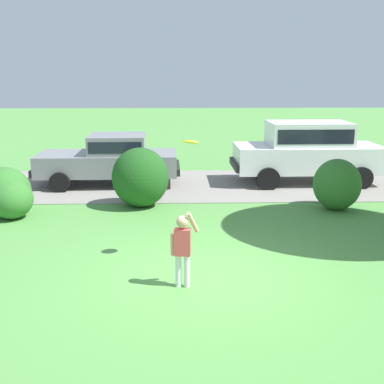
# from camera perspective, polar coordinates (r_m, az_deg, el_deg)

# --- Properties ---
(ground_plane) EXTENTS (80.00, 80.00, 0.00)m
(ground_plane) POSITION_cam_1_polar(r_m,az_deg,el_deg) (8.54, 1.69, -9.72)
(ground_plane) COLOR #518E42
(driveway_strip) EXTENTS (28.00, 4.40, 0.02)m
(driveway_strip) POSITION_cam_1_polar(r_m,az_deg,el_deg) (15.13, 0.23, 0.86)
(driveway_strip) COLOR gray
(driveway_strip) RESTS_ON ground
(shrub_near_tree) EXTENTS (1.43, 1.44, 1.19)m
(shrub_near_tree) POSITION_cam_1_polar(r_m,az_deg,el_deg) (12.57, -20.93, -0.23)
(shrub_near_tree) COLOR #33702B
(shrub_near_tree) RESTS_ON ground
(shrub_centre_left) EXTENTS (1.47, 1.40, 1.55)m
(shrub_centre_left) POSITION_cam_1_polar(r_m,az_deg,el_deg) (12.68, -6.07, 1.42)
(shrub_centre_left) COLOR #1E511C
(shrub_centre_left) RESTS_ON ground
(shrub_centre) EXTENTS (1.20, 1.24, 1.30)m
(shrub_centre) POSITION_cam_1_polar(r_m,az_deg,el_deg) (12.86, 16.62, 0.86)
(shrub_centre) COLOR #33702B
(shrub_centre) RESTS_ON ground
(parked_sedan) EXTENTS (4.44, 2.17, 1.56)m
(parked_sedan) POSITION_cam_1_polar(r_m,az_deg,el_deg) (15.21, -9.46, 3.97)
(parked_sedan) COLOR gray
(parked_sedan) RESTS_ON ground
(parked_suv) EXTENTS (4.72, 2.14, 1.92)m
(parked_suv) POSITION_cam_1_polar(r_m,az_deg,el_deg) (15.68, 13.40, 4.92)
(parked_suv) COLOR white
(parked_suv) RESTS_ON ground
(child_thrower) EXTENTS (0.46, 0.24, 1.29)m
(child_thrower) POSITION_cam_1_polar(r_m,az_deg,el_deg) (7.86, -1.11, -6.23)
(child_thrower) COLOR white
(child_thrower) RESTS_ON ground
(frisbee) EXTENTS (0.29, 0.28, 0.13)m
(frisbee) POSITION_cam_1_polar(r_m,az_deg,el_deg) (8.66, -0.15, 5.88)
(frisbee) COLOR yellow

